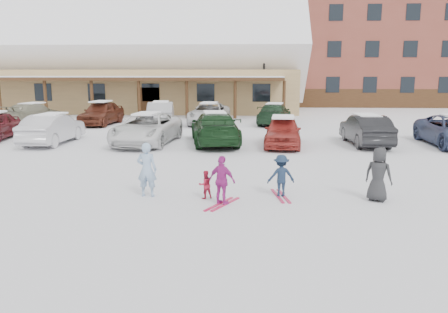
# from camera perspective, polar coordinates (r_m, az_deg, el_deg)

# --- Properties ---
(ground) EXTENTS (160.00, 160.00, 0.00)m
(ground) POSITION_cam_1_polar(r_m,az_deg,el_deg) (12.26, -1.67, -5.48)
(ground) COLOR white
(ground) RESTS_ON ground
(day_lodge) EXTENTS (29.12, 12.50, 10.38)m
(day_lodge) POSITION_cam_1_polar(r_m,az_deg,el_deg) (40.91, -11.16, 11.55)
(day_lodge) COLOR tan
(day_lodge) RESTS_ON ground
(alpine_hotel) EXTENTS (31.48, 14.01, 21.48)m
(alpine_hotel) POSITION_cam_1_polar(r_m,az_deg,el_deg) (51.69, 18.87, 16.25)
(alpine_hotel) COLOR brown
(alpine_hotel) RESTS_ON ground
(lamp_post) EXTENTS (0.50, 0.25, 6.82)m
(lamp_post) POSITION_cam_1_polar(r_m,az_deg,el_deg) (36.38, 5.26, 11.59)
(lamp_post) COLOR black
(lamp_post) RESTS_ON ground
(conifer_3) EXTENTS (3.96, 3.96, 9.18)m
(conifer_3) POSITION_cam_1_polar(r_m,az_deg,el_deg) (55.94, 8.56, 12.67)
(conifer_3) COLOR black
(conifer_3) RESTS_ON ground
(adult_skier) EXTENTS (0.59, 0.40, 1.55)m
(adult_skier) POSITION_cam_1_polar(r_m,az_deg,el_deg) (12.45, -10.04, -1.70)
(adult_skier) COLOR #8DACCE
(adult_skier) RESTS_ON ground
(toddler_red) EXTENTS (0.48, 0.45, 0.80)m
(toddler_red) POSITION_cam_1_polar(r_m,az_deg,el_deg) (12.15, -2.47, -3.68)
(toddler_red) COLOR #B4203B
(toddler_red) RESTS_ON ground
(child_navy) EXTENTS (0.84, 0.57, 1.20)m
(child_navy) POSITION_cam_1_polar(r_m,az_deg,el_deg) (12.39, 7.46, -2.52)
(child_navy) COLOR #17273E
(child_navy) RESTS_ON ground
(skis_child_navy) EXTENTS (0.43, 1.41, 0.03)m
(skis_child_navy) POSITION_cam_1_polar(r_m,az_deg,el_deg) (12.54, 7.40, -5.12)
(skis_child_navy) COLOR #B61A46
(skis_child_navy) RESTS_ON ground
(child_magenta) EXTENTS (0.84, 0.65, 1.32)m
(child_magenta) POSITION_cam_1_polar(r_m,az_deg,el_deg) (11.51, -0.25, -3.16)
(child_magenta) COLOR #AF278B
(child_magenta) RESTS_ON ground
(skis_child_magenta) EXTENTS (0.83, 1.33, 0.03)m
(skis_child_magenta) POSITION_cam_1_polar(r_m,az_deg,el_deg) (11.69, -0.24, -6.23)
(skis_child_magenta) COLOR #B61A46
(skis_child_magenta) RESTS_ON ground
(bystander_dark) EXTENTS (0.87, 0.79, 1.49)m
(bystander_dark) POSITION_cam_1_polar(r_m,az_deg,el_deg) (12.55, 19.53, -2.21)
(bystander_dark) COLOR #292A2C
(bystander_dark) RESTS_ON ground
(parked_car_1) EXTENTS (1.63, 4.43, 1.45)m
(parked_car_1) POSITION_cam_1_polar(r_m,az_deg,el_deg) (22.89, -21.50, 3.39)
(parked_car_1) COLOR silver
(parked_car_1) RESTS_ON ground
(parked_car_2) EXTENTS (2.93, 5.54, 1.48)m
(parked_car_2) POSITION_cam_1_polar(r_m,az_deg,el_deg) (21.58, -10.03, 3.61)
(parked_car_2) COLOR white
(parked_car_2) RESTS_ON ground
(parked_car_3) EXTENTS (2.99, 5.60, 1.54)m
(parked_car_3) POSITION_cam_1_polar(r_m,az_deg,el_deg) (21.21, -1.21, 3.73)
(parked_car_3) COLOR #143418
(parked_car_3) RESTS_ON ground
(parked_car_4) EXTENTS (2.02, 4.24, 1.40)m
(parked_car_4) POSITION_cam_1_polar(r_m,az_deg,el_deg) (20.75, 7.68, 3.27)
(parked_car_4) COLOR #AB322B
(parked_car_4) RESTS_ON ground
(parked_car_5) EXTENTS (1.68, 4.42, 1.44)m
(parked_car_5) POSITION_cam_1_polar(r_m,az_deg,el_deg) (22.03, 18.03, 3.33)
(parked_car_5) COLOR black
(parked_car_5) RESTS_ON ground
(parked_car_7) EXTENTS (2.66, 5.12, 1.42)m
(parked_car_7) POSITION_cam_1_polar(r_m,az_deg,el_deg) (31.59, -23.69, 5.13)
(parked_car_7) COLOR gray
(parked_car_7) RESTS_ON ground
(parked_car_8) EXTENTS (2.16, 4.65, 1.54)m
(parked_car_8) POSITION_cam_1_polar(r_m,az_deg,el_deg) (29.99, -15.74, 5.49)
(parked_car_8) COLOR #602A1B
(parked_car_8) RESTS_ON ground
(parked_car_9) EXTENTS (2.24, 4.75, 1.50)m
(parked_car_9) POSITION_cam_1_polar(r_m,az_deg,el_deg) (29.32, -8.21, 5.64)
(parked_car_9) COLOR #A9AAAE
(parked_car_9) RESTS_ON ground
(parked_car_10) EXTENTS (2.67, 5.28, 1.43)m
(parked_car_10) POSITION_cam_1_polar(r_m,az_deg,el_deg) (29.15, -1.94, 5.64)
(parked_car_10) COLOR silver
(parked_car_10) RESTS_ON ground
(parked_car_11) EXTENTS (2.70, 5.01, 1.38)m
(parked_car_11) POSITION_cam_1_polar(r_m,az_deg,el_deg) (29.30, 6.59, 5.55)
(parked_car_11) COLOR #1D3923
(parked_car_11) RESTS_ON ground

